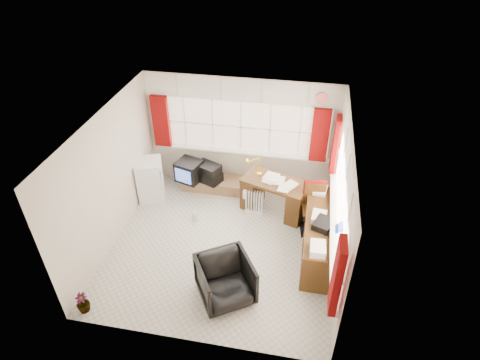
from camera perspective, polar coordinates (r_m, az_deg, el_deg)
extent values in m
plane|color=beige|center=(7.59, -2.60, -9.25)|extent=(4.00, 4.00, 0.00)
plane|color=beige|center=(8.41, 0.20, 6.41)|extent=(4.00, 0.00, 4.00)
plane|color=beige|center=(5.38, -7.83, -14.47)|extent=(4.00, 0.00, 4.00)
plane|color=beige|center=(7.43, -18.09, 0.10)|extent=(0.00, 4.00, 4.00)
plane|color=beige|center=(6.67, 14.13, -3.58)|extent=(0.00, 4.00, 4.00)
plane|color=white|center=(6.10, -3.23, 7.69)|extent=(4.00, 4.00, 0.00)
plane|color=beige|center=(8.30, 0.17, 7.55)|extent=(3.60, 0.00, 3.60)
cube|color=white|center=(8.55, 0.12, 3.99)|extent=(3.70, 0.12, 0.05)
cube|color=white|center=(8.56, -7.84, 8.15)|extent=(0.03, 0.02, 1.10)
cube|color=white|center=(8.41, -3.90, 7.86)|extent=(0.03, 0.02, 1.10)
cube|color=white|center=(8.29, 0.16, 7.52)|extent=(0.03, 0.02, 1.10)
cube|color=white|center=(8.21, 4.31, 7.14)|extent=(0.03, 0.02, 1.10)
cube|color=white|center=(8.18, 8.51, 6.71)|extent=(0.03, 0.02, 1.10)
plane|color=beige|center=(6.55, 14.20, -2.20)|extent=(0.00, 3.60, 3.60)
cube|color=white|center=(6.91, 13.18, -5.98)|extent=(0.12, 3.70, 0.05)
cube|color=white|center=(5.64, 14.32, -9.55)|extent=(0.02, 0.03, 1.10)
cube|color=white|center=(6.08, 14.21, -5.59)|extent=(0.02, 0.03, 1.10)
cube|color=white|center=(6.55, 14.12, -2.19)|extent=(0.02, 0.03, 1.10)
cube|color=white|center=(7.04, 14.04, 0.75)|extent=(0.02, 0.03, 1.10)
cube|color=white|center=(7.54, 13.97, 3.30)|extent=(0.02, 0.03, 1.10)
cube|color=maroon|center=(8.66, -11.16, 8.17)|extent=(0.35, 0.10, 1.15)
cube|color=maroon|center=(8.12, 11.30, 6.20)|extent=(0.35, 0.10, 1.15)
cube|color=maroon|center=(7.88, 13.43, 4.91)|extent=(0.10, 0.35, 1.15)
cube|color=maroon|center=(5.28, 13.66, -13.24)|extent=(0.10, 0.35, 1.15)
cube|color=white|center=(7.94, 0.16, 12.60)|extent=(3.95, 0.08, 0.48)
cube|color=white|center=(6.11, 15.09, 3.78)|extent=(0.08, 3.95, 0.48)
cube|color=#5A3615|center=(7.92, 5.05, -0.33)|extent=(1.43, 1.02, 0.06)
cube|color=#5A3615|center=(8.32, 1.81, -1.44)|extent=(0.47, 0.64, 0.69)
cube|color=#5A3615|center=(8.01, 8.14, -3.52)|extent=(0.47, 0.64, 0.69)
cube|color=white|center=(7.90, 5.07, -0.10)|extent=(0.30, 0.35, 0.02)
cube|color=white|center=(7.90, 5.07, -0.08)|extent=(0.30, 0.35, 0.02)
cube|color=white|center=(7.90, 5.07, -0.05)|extent=(0.30, 0.35, 0.02)
cube|color=white|center=(7.89, 5.07, -0.03)|extent=(0.30, 0.35, 0.02)
cube|color=white|center=(7.89, 5.07, -0.01)|extent=(0.30, 0.35, 0.02)
cube|color=white|center=(7.89, 5.07, 0.02)|extent=(0.30, 0.35, 0.02)
cylinder|color=yellow|center=(8.09, 2.75, 0.94)|extent=(0.09, 0.09, 0.02)
cylinder|color=yellow|center=(7.99, 2.79, 2.00)|extent=(0.02, 0.02, 0.36)
cone|color=yellow|center=(7.91, 2.82, 2.85)|extent=(0.17, 0.16, 0.14)
cube|color=black|center=(7.99, 10.09, -6.96)|extent=(0.49, 0.49, 0.04)
cylinder|color=silver|center=(7.83, 10.26, -5.72)|extent=(0.06, 0.06, 0.50)
cube|color=#5A3615|center=(7.67, 10.45, -4.32)|extent=(0.47, 0.46, 0.06)
cube|color=#5A3615|center=(7.67, 10.50, -1.77)|extent=(0.39, 0.10, 0.48)
cube|color=maroon|center=(7.66, 10.52, -1.65)|extent=(0.43, 0.12, 0.50)
imported|color=black|center=(6.52, -2.09, -14.06)|extent=(1.13, 1.14, 0.76)
cube|color=white|center=(8.26, 2.02, -4.45)|extent=(0.37, 0.18, 0.07)
cube|color=white|center=(8.12, 0.96, -2.78)|extent=(0.03, 0.11, 0.47)
cube|color=white|center=(8.11, 1.32, -2.85)|extent=(0.03, 0.11, 0.47)
cube|color=white|center=(8.10, 1.69, -2.91)|extent=(0.03, 0.11, 0.47)
cube|color=white|center=(8.09, 2.06, -2.98)|extent=(0.03, 0.11, 0.47)
cube|color=white|center=(8.08, 2.43, -3.05)|extent=(0.03, 0.11, 0.47)
cube|color=white|center=(8.07, 2.80, -3.11)|extent=(0.03, 0.11, 0.47)
cube|color=white|center=(8.06, 3.18, -3.18)|extent=(0.03, 0.11, 0.47)
cube|color=#5A3615|center=(7.37, 11.03, -7.69)|extent=(0.50, 2.00, 0.75)
cube|color=white|center=(6.49, 10.99, -9.69)|extent=(0.24, 0.32, 0.10)
cube|color=white|center=(7.09, 11.17, -5.15)|extent=(0.24, 0.32, 0.10)
cube|color=white|center=(7.72, 11.33, -1.34)|extent=(0.24, 0.32, 0.10)
cube|color=black|center=(6.94, 11.76, -6.15)|extent=(0.40, 0.44, 0.12)
cube|color=#9E764F|center=(8.89, -3.63, -0.50)|extent=(1.40, 0.50, 0.25)
cube|color=black|center=(8.72, -7.23, 1.32)|extent=(0.61, 0.58, 0.46)
cube|color=#4B6ED7|center=(8.57, -8.11, 0.53)|extent=(0.37, 0.13, 0.31)
cube|color=black|center=(8.73, -4.52, 0.53)|extent=(0.66, 0.56, 0.21)
cube|color=black|center=(8.61, -4.58, 1.64)|extent=(0.61, 0.52, 0.20)
cube|color=white|center=(8.64, -12.66, 0.07)|extent=(0.68, 0.68, 0.90)
cube|color=silver|center=(8.33, -11.13, -0.07)|extent=(0.03, 0.03, 0.48)
imported|color=silver|center=(8.06, -6.49, -4.95)|extent=(0.13, 0.13, 0.27)
imported|color=#94DDCF|center=(8.57, 1.15, -2.25)|extent=(0.09, 0.09, 0.19)
imported|color=black|center=(6.94, -21.48, -15.93)|extent=(0.24, 0.24, 0.37)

